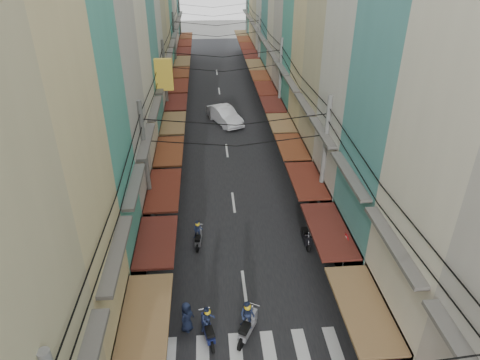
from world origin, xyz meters
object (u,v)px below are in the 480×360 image
white_car (225,123)px  bicycle (393,286)px  traffic_sign (345,249)px  market_umbrella (416,356)px

white_car → bicycle: (7.32, -22.54, 0.00)m
bicycle → traffic_sign: 3.57m
white_car → traffic_sign: size_ratio=1.76×
white_car → market_umbrella: (5.44, -28.28, 2.17)m
market_umbrella → white_car: bearing=100.9°
market_umbrella → traffic_sign: (-0.81, 5.96, 0.17)m
bicycle → market_umbrella: market_umbrella is taller
white_car → market_umbrella: bearing=-103.1°
bicycle → market_umbrella: bearing=141.9°
white_car → traffic_sign: (4.63, -22.32, 2.35)m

